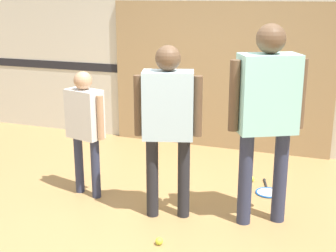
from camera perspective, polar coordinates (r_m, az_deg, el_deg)
The scene contains 10 objects.
ground_plane at distance 4.68m, azimuth -1.45°, elevation -10.55°, with size 16.00×16.00×0.00m, color #A87F4C.
wall_back at distance 6.39m, azimuth 6.09°, elevation 11.39°, with size 16.00×0.07×3.20m.
wall_panel at distance 6.39m, azimuth 6.25°, elevation 5.96°, with size 3.02×0.05×1.99m.
person_instructor at distance 4.28m, azimuth 0.00°, elevation 1.45°, with size 0.60×0.38×1.65m.
person_student_left at distance 4.89m, azimuth -10.10°, elevation 0.68°, with size 0.49×0.29×1.33m.
person_student_right at distance 4.22m, azimuth 11.99°, elevation 2.60°, with size 0.63×0.49×1.84m.
racket_spare_on_floor at distance 5.24m, azimuth 12.08°, elevation -7.84°, with size 0.34×0.53×0.03m.
tennis_ball_near_instructor at distance 4.13m, azimuth -1.09°, elevation -13.85°, with size 0.07×0.07×0.07m, color #CCE038.
tennis_ball_by_spare_racket at distance 5.48m, azimuth 10.14°, elevation -6.38°, with size 0.07×0.07×0.07m, color #CCE038.
tennis_ball_stray_left at distance 4.74m, azimuth -1.80°, elevation -9.77°, with size 0.07×0.07×0.07m, color #CCE038.
Camera 1 is at (1.55, -3.90, 2.08)m, focal length 50.00 mm.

